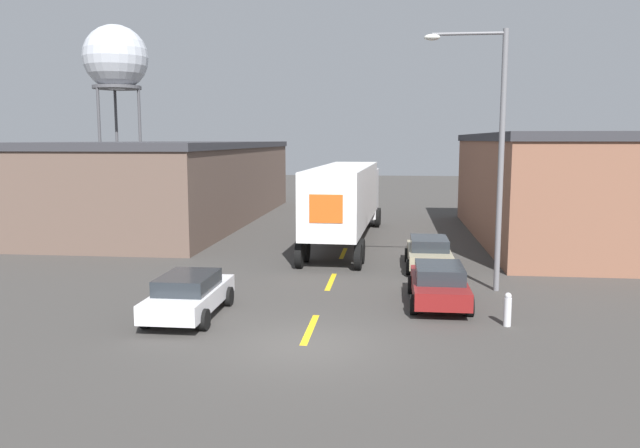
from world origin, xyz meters
TOP-DOWN VIEW (x-y plane):
  - ground_plane at (0.00, 0.00)m, footprint 160.00×160.00m
  - road_centerline at (0.00, 7.52)m, footprint 0.20×15.09m
  - warehouse_left at (-12.42, 24.57)m, footprint 11.19×26.31m
  - warehouse_right at (13.88, 19.20)m, footprint 14.11×19.74m
  - semi_truck at (-0.07, 16.96)m, footprint 3.32×16.04m
  - parked_car_left_near at (-3.86, 2.28)m, footprint 1.94×4.33m
  - parked_car_right_near at (3.86, 4.64)m, footprint 1.94×4.33m
  - parked_car_right_mid at (3.86, 10.45)m, footprint 1.94×4.33m
  - water_tower at (-24.37, 43.09)m, footprint 6.17×6.17m
  - street_lamp at (5.76, 6.83)m, footprint 2.87×0.32m
  - fire_hydrant at (5.68, 2.40)m, footprint 0.22×0.22m

SIDE VIEW (x-z plane):
  - ground_plane at x=0.00m, z-range 0.00..0.00m
  - road_centerline at x=0.00m, z-range 0.00..0.01m
  - fire_hydrant at x=5.68m, z-range 0.00..1.00m
  - parked_car_left_near at x=-3.86m, z-range 0.04..1.38m
  - parked_car_right_near at x=3.86m, z-range 0.04..1.38m
  - parked_car_right_mid at x=3.86m, z-range 0.04..1.38m
  - semi_truck at x=-0.07m, z-range 0.45..4.54m
  - warehouse_left at x=-12.42m, z-range 0.00..5.28m
  - warehouse_right at x=13.88m, z-range 0.00..5.75m
  - street_lamp at x=5.76m, z-range 0.70..9.89m
  - water_tower at x=-24.37m, z-range 4.93..21.28m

